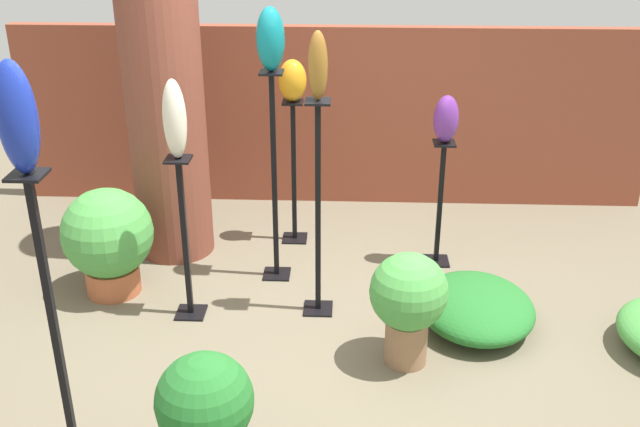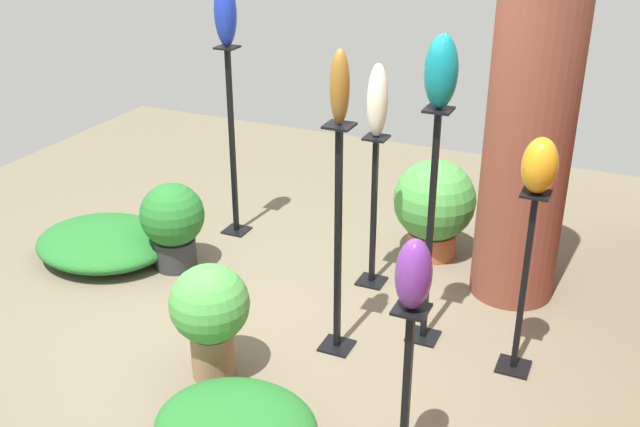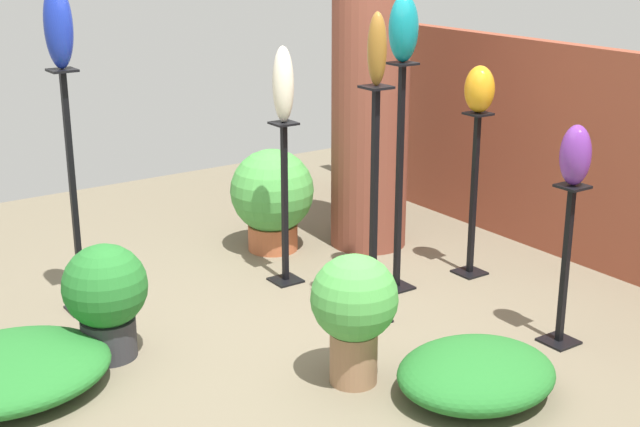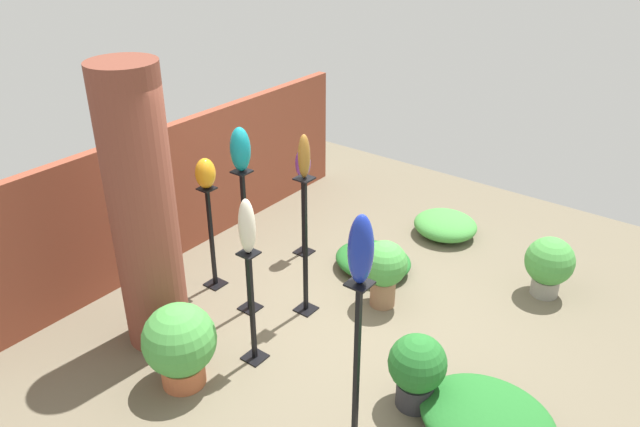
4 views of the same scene
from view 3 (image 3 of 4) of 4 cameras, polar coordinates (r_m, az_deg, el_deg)
ground_plane at (r=5.46m, az=-0.11°, el=-8.15°), size 8.00×8.00×0.00m
brick_wall_back at (r=6.76m, az=16.79°, el=3.42°), size 5.60×0.12×1.60m
brick_pillar at (r=6.77m, az=3.27°, el=8.92°), size 0.59×0.59×2.70m
pedestal_violet at (r=5.46m, az=15.39°, el=-3.71°), size 0.20×0.20×0.99m
pedestal_teal at (r=6.01m, az=5.08°, el=1.67°), size 0.20×0.20×1.57m
pedestal_amber at (r=6.39m, az=9.78°, el=0.73°), size 0.20×0.20×1.18m
pedestal_ivory at (r=6.16m, az=-2.27°, el=0.18°), size 0.20×0.20×1.15m
pedestal_bronze at (r=5.48m, az=3.46°, el=-0.21°), size 0.20×0.20×1.51m
pedestal_cobalt at (r=5.84m, az=-15.47°, el=0.66°), size 0.20×0.20×1.58m
art_vase_violet at (r=5.25m, az=16.03°, el=3.61°), size 0.18×0.17×0.35m
art_vase_teal at (r=5.80m, az=5.37°, el=11.71°), size 0.19×0.19×0.43m
art_vase_amber at (r=6.21m, az=10.17°, el=7.83°), size 0.22×0.20×0.32m
art_vase_ivory at (r=5.96m, az=-2.37°, el=8.25°), size 0.15×0.14×0.51m
art_vase_bronze at (r=5.25m, az=3.67°, el=10.46°), size 0.12×0.11×0.43m
art_vase_cobalt at (r=5.63m, az=-16.40°, el=11.44°), size 0.18×0.17×0.51m
potted_plant_near_pillar at (r=5.26m, az=-13.56°, el=-5.09°), size 0.49×0.49×0.69m
potted_plant_front_right at (r=6.83m, az=-3.08°, el=1.16°), size 0.64×0.64×0.79m
potted_plant_back_center at (r=4.82m, az=2.20°, el=-6.03°), size 0.48×0.48×0.74m
foliage_bed_east at (r=5.13m, az=-19.34°, el=-9.48°), size 0.95×1.11×0.26m
foliage_bed_west at (r=4.89m, az=9.97°, el=-10.06°), size 0.78×0.89×0.26m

